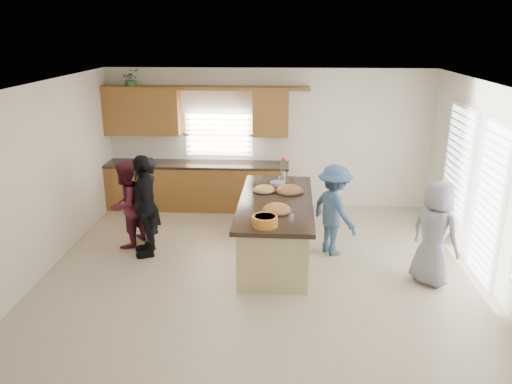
# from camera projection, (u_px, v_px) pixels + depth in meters

# --- Properties ---
(floor) EXTENTS (6.50, 6.50, 0.00)m
(floor) POSITION_uv_depth(u_px,v_px,m) (261.00, 269.00, 7.68)
(floor) COLOR #BAAA8A
(floor) RESTS_ON ground
(room_shell) EXTENTS (6.52, 6.02, 2.81)m
(room_shell) POSITION_uv_depth(u_px,v_px,m) (262.00, 149.00, 7.08)
(room_shell) COLOR silver
(room_shell) RESTS_ON ground
(back_cabinetry) EXTENTS (4.08, 0.66, 2.46)m
(back_cabinetry) POSITION_uv_depth(u_px,v_px,m) (195.00, 165.00, 10.06)
(back_cabinetry) COLOR brown
(back_cabinetry) RESTS_ON ground
(right_wall_glazing) EXTENTS (0.06, 4.00, 2.25)m
(right_wall_glazing) POSITION_uv_depth(u_px,v_px,m) (491.00, 193.00, 6.96)
(right_wall_glazing) COLOR white
(right_wall_glazing) RESTS_ON ground
(island) EXTENTS (1.20, 2.72, 0.95)m
(island) POSITION_uv_depth(u_px,v_px,m) (276.00, 229.00, 8.03)
(island) COLOR tan
(island) RESTS_ON ground
(platter_front) EXTENTS (0.47, 0.47, 0.19)m
(platter_front) POSITION_uv_depth(u_px,v_px,m) (277.00, 210.00, 7.36)
(platter_front) COLOR black
(platter_front) RESTS_ON island
(platter_mid) EXTENTS (0.47, 0.47, 0.19)m
(platter_mid) POSITION_uv_depth(u_px,v_px,m) (290.00, 191.00, 8.23)
(platter_mid) COLOR black
(platter_mid) RESTS_ON island
(platter_back) EXTENTS (0.39, 0.39, 0.16)m
(platter_back) POSITION_uv_depth(u_px,v_px,m) (264.00, 190.00, 8.27)
(platter_back) COLOR black
(platter_back) RESTS_ON island
(salad_bowl) EXTENTS (0.35, 0.35, 0.15)m
(salad_bowl) POSITION_uv_depth(u_px,v_px,m) (265.00, 220.00, 6.82)
(salad_bowl) COLOR orange
(salad_bowl) RESTS_ON island
(clear_cup) EXTENTS (0.07, 0.07, 0.11)m
(clear_cup) POSITION_uv_depth(u_px,v_px,m) (292.00, 217.00, 7.00)
(clear_cup) COLOR white
(clear_cup) RESTS_ON island
(plate_stack) EXTENTS (0.25, 0.25, 0.05)m
(plate_stack) POSITION_uv_depth(u_px,v_px,m) (277.00, 183.00, 8.64)
(plate_stack) COLOR #AD89C7
(plate_stack) RESTS_ON island
(flower_vase) EXTENTS (0.14, 0.14, 0.43)m
(flower_vase) POSITION_uv_depth(u_px,v_px,m) (283.00, 168.00, 8.82)
(flower_vase) COLOR silver
(flower_vase) RESTS_ON island
(potted_plant) EXTENTS (0.41, 0.38, 0.38)m
(potted_plant) POSITION_uv_depth(u_px,v_px,m) (131.00, 79.00, 9.68)
(potted_plant) COLOR #397B31
(potted_plant) RESTS_ON back_cabinetry
(woman_left_back) EXTENTS (0.54, 0.66, 1.55)m
(woman_left_back) POSITION_uv_depth(u_px,v_px,m) (148.00, 204.00, 8.23)
(woman_left_back) COLOR black
(woman_left_back) RESTS_ON ground
(woman_left_mid) EXTENTS (0.75, 0.85, 1.46)m
(woman_left_mid) POSITION_uv_depth(u_px,v_px,m) (126.00, 205.00, 8.31)
(woman_left_mid) COLOR #591A2B
(woman_left_mid) RESTS_ON ground
(woman_left_front) EXTENTS (0.68, 1.06, 1.67)m
(woman_left_front) POSITION_uv_depth(u_px,v_px,m) (145.00, 206.00, 7.96)
(woman_left_front) COLOR black
(woman_left_front) RESTS_ON ground
(woman_right_back) EXTENTS (1.00, 1.11, 1.50)m
(woman_right_back) POSITION_uv_depth(u_px,v_px,m) (334.00, 210.00, 8.01)
(woman_right_back) COLOR #304B6A
(woman_right_back) RESTS_ON ground
(woman_right_front) EXTENTS (0.85, 0.90, 1.55)m
(woman_right_front) POSITION_uv_depth(u_px,v_px,m) (435.00, 233.00, 7.06)
(woman_right_front) COLOR slate
(woman_right_front) RESTS_ON ground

